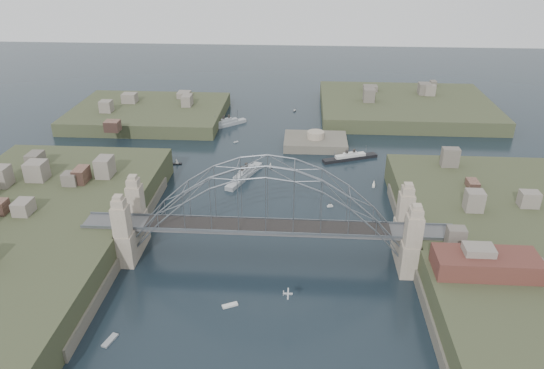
{
  "coord_description": "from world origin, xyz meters",
  "views": [
    {
      "loc": [
        7.65,
        -98.54,
        67.87
      ],
      "look_at": [
        0.0,
        18.0,
        10.0
      ],
      "focal_mm": 33.6,
      "sensor_mm": 36.0,
      "label": 1
    }
  ],
  "objects_px": {
    "naval_cruiser_near": "(244,175)",
    "fort_island": "(315,147)",
    "bridge": "(267,211)",
    "wharf_shed": "(486,264)",
    "naval_cruiser_far": "(227,124)",
    "ocean_liner": "(350,158)"
  },
  "relations": [
    {
      "from": "naval_cruiser_near",
      "to": "ocean_liner",
      "type": "height_order",
      "value": "naval_cruiser_near"
    },
    {
      "from": "bridge",
      "to": "naval_cruiser_far",
      "type": "bearing_deg",
      "value": 104.24
    },
    {
      "from": "naval_cruiser_near",
      "to": "naval_cruiser_far",
      "type": "relative_size",
      "value": 1.35
    },
    {
      "from": "bridge",
      "to": "fort_island",
      "type": "xyz_separation_m",
      "value": [
        12.0,
        70.0,
        -12.66
      ]
    },
    {
      "from": "wharf_shed",
      "to": "ocean_liner",
      "type": "distance_m",
      "value": 76.03
    },
    {
      "from": "fort_island",
      "to": "wharf_shed",
      "type": "height_order",
      "value": "wharf_shed"
    },
    {
      "from": "fort_island",
      "to": "naval_cruiser_far",
      "type": "relative_size",
      "value": 1.51
    },
    {
      "from": "fort_island",
      "to": "ocean_liner",
      "type": "relative_size",
      "value": 1.17
    },
    {
      "from": "bridge",
      "to": "fort_island",
      "type": "relative_size",
      "value": 3.82
    },
    {
      "from": "naval_cruiser_near",
      "to": "bridge",
      "type": "bearing_deg",
      "value": -76.5
    },
    {
      "from": "wharf_shed",
      "to": "naval_cruiser_near",
      "type": "height_order",
      "value": "wharf_shed"
    },
    {
      "from": "wharf_shed",
      "to": "naval_cruiser_far",
      "type": "height_order",
      "value": "wharf_shed"
    },
    {
      "from": "naval_cruiser_near",
      "to": "fort_island",
      "type": "bearing_deg",
      "value": 51.6
    },
    {
      "from": "naval_cruiser_near",
      "to": "ocean_liner",
      "type": "bearing_deg",
      "value": 26.2
    },
    {
      "from": "bridge",
      "to": "naval_cruiser_near",
      "type": "height_order",
      "value": "bridge"
    },
    {
      "from": "naval_cruiser_far",
      "to": "wharf_shed",
      "type": "bearing_deg",
      "value": -57.05
    },
    {
      "from": "bridge",
      "to": "naval_cruiser_far",
      "type": "relative_size",
      "value": 5.76
    },
    {
      "from": "ocean_liner",
      "to": "fort_island",
      "type": "bearing_deg",
      "value": 135.04
    },
    {
      "from": "bridge",
      "to": "naval_cruiser_near",
      "type": "bearing_deg",
      "value": 103.5
    },
    {
      "from": "ocean_liner",
      "to": "wharf_shed",
      "type": "bearing_deg",
      "value": -74.17
    },
    {
      "from": "wharf_shed",
      "to": "naval_cruiser_near",
      "type": "relative_size",
      "value": 1.02
    },
    {
      "from": "bridge",
      "to": "naval_cruiser_far",
      "type": "distance_m",
      "value": 92.06
    }
  ]
}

